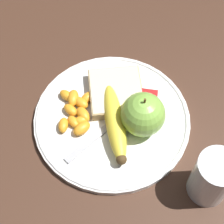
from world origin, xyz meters
TOP-DOWN VIEW (x-y plane):
  - ground_plane at (0.00, 0.00)m, footprint 3.00×3.00m
  - plate at (0.00, 0.00)m, footprint 0.28×0.28m
  - juice_glass at (0.10, 0.17)m, footprint 0.06×0.06m
  - apple at (0.01, 0.05)m, footprint 0.08×0.08m
  - banana at (0.02, 0.01)m, footprint 0.16×0.08m
  - bread_slice at (-0.05, 0.00)m, footprint 0.12×0.12m
  - fork at (0.01, 0.00)m, footprint 0.15×0.12m
  - jam_packet at (-0.03, 0.06)m, footprint 0.05×0.04m
  - orange_segment_0 at (-0.03, -0.08)m, footprint 0.04×0.02m
  - orange_segment_1 at (0.03, -0.08)m, footprint 0.03×0.02m
  - orange_segment_2 at (0.02, -0.07)m, footprint 0.03×0.03m
  - orange_segment_3 at (0.01, -0.05)m, footprint 0.04×0.04m
  - orange_segment_4 at (0.02, -0.05)m, footprint 0.03×0.03m
  - orange_segment_5 at (0.00, -0.08)m, footprint 0.03×0.03m
  - orange_segment_6 at (-0.02, -0.06)m, footprint 0.03×0.04m
  - orange_segment_7 at (0.03, -0.05)m, footprint 0.04×0.04m
  - orange_segment_8 at (-0.03, -0.09)m, footprint 0.03×0.03m
  - orange_segment_9 at (-0.03, -0.05)m, footprint 0.04×0.03m

SIDE VIEW (x-z plane):
  - ground_plane at x=0.00m, z-range 0.00..0.00m
  - plate at x=0.00m, z-range 0.00..0.02m
  - fork at x=0.01m, z-range 0.01..0.02m
  - orange_segment_2 at x=0.02m, z-range 0.01..0.03m
  - orange_segment_4 at x=0.02m, z-range 0.01..0.03m
  - orange_segment_8 at x=-0.03m, z-range 0.01..0.03m
  - orange_segment_5 at x=0.00m, z-range 0.01..0.03m
  - orange_segment_1 at x=0.03m, z-range 0.01..0.03m
  - orange_segment_9 at x=-0.03m, z-range 0.01..0.03m
  - orange_segment_6 at x=-0.02m, z-range 0.01..0.03m
  - orange_segment_3 at x=0.01m, z-range 0.01..0.03m
  - orange_segment_7 at x=0.03m, z-range 0.01..0.03m
  - orange_segment_0 at x=-0.03m, z-range 0.01..0.03m
  - jam_packet at x=-0.03m, z-range 0.01..0.03m
  - bread_slice at x=-0.05m, z-range 0.01..0.03m
  - banana at x=0.02m, z-range 0.01..0.04m
  - juice_glass at x=0.10m, z-range 0.00..0.09m
  - apple at x=0.01m, z-range 0.01..0.09m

